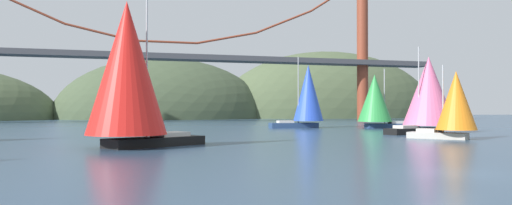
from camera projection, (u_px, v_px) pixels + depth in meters
The scene contains 9 objects.
ground_plane at pixel (450, 173), 24.26m from camera, with size 360.00×360.00×0.00m, color #2D4760.
headland_right at pixel (330, 118), 171.18m from camera, with size 77.11×44.00×43.81m, color #4C5B3D.
headland_center at pixel (163, 119), 154.20m from camera, with size 63.94×44.00×36.41m, color #425138.
suspension_bridge at pixel (166, 51), 114.79m from camera, with size 135.13×6.00×36.13m.
sailboat_red_spinnaker at pixel (128, 71), 39.49m from camera, with size 10.83×8.66×11.99m.
sailboat_green_sail at pixel (376, 100), 79.27m from camera, with size 9.00×6.04×9.18m.
sailboat_pink_spinnaker at pixel (428, 92), 62.16m from camera, with size 10.47×7.50×10.42m.
sailboat_blue_spinnaker at pixel (307, 95), 80.36m from camera, with size 8.71×4.89×11.06m.
sailboat_orange_sail at pixel (455, 103), 50.45m from camera, with size 6.19×7.03×7.36m.
Camera 1 is at (-16.23, -20.28, 3.04)m, focal length 36.11 mm.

